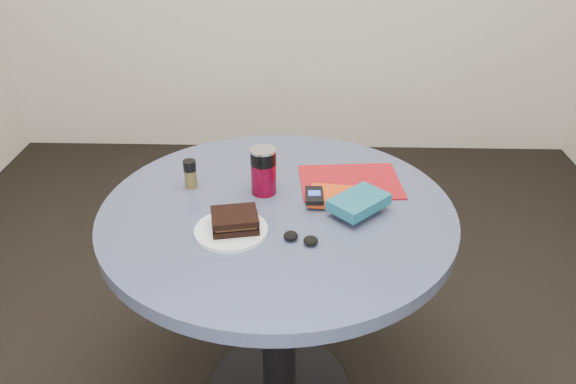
{
  "coord_description": "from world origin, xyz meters",
  "views": [
    {
      "loc": [
        0.07,
        -1.35,
        1.58
      ],
      "look_at": [
        0.03,
        0.0,
        0.8
      ],
      "focal_mm": 35.0,
      "sensor_mm": 36.0,
      "label": 1
    }
  ],
  "objects_px": {
    "plate": "(231,231)",
    "sandwich": "(235,220)",
    "soda_can": "(264,171)",
    "mp3_player": "(314,195)",
    "magazine": "(350,182)",
    "headphones": "(301,238)",
    "pepper_grinder": "(190,174)",
    "red_book": "(341,197)",
    "table": "(278,254)",
    "novel": "(359,202)"
  },
  "relations": [
    {
      "from": "table",
      "to": "mp3_player",
      "type": "xyz_separation_m",
      "value": [
        0.1,
        0.02,
        0.19
      ]
    },
    {
      "from": "magazine",
      "to": "red_book",
      "type": "distance_m",
      "value": 0.12
    },
    {
      "from": "soda_can",
      "to": "mp3_player",
      "type": "xyz_separation_m",
      "value": [
        0.15,
        -0.06,
        -0.04
      ]
    },
    {
      "from": "headphones",
      "to": "pepper_grinder",
      "type": "bearing_deg",
      "value": 140.04
    },
    {
      "from": "magazine",
      "to": "red_book",
      "type": "height_order",
      "value": "red_book"
    },
    {
      "from": "sandwich",
      "to": "mp3_player",
      "type": "height_order",
      "value": "sandwich"
    },
    {
      "from": "magazine",
      "to": "novel",
      "type": "height_order",
      "value": "novel"
    },
    {
      "from": "table",
      "to": "sandwich",
      "type": "relative_size",
      "value": 7.28
    },
    {
      "from": "novel",
      "to": "headphones",
      "type": "distance_m",
      "value": 0.21
    },
    {
      "from": "soda_can",
      "to": "novel",
      "type": "height_order",
      "value": "soda_can"
    },
    {
      "from": "sandwich",
      "to": "pepper_grinder",
      "type": "height_order",
      "value": "pepper_grinder"
    },
    {
      "from": "headphones",
      "to": "red_book",
      "type": "bearing_deg",
      "value": 61.2
    },
    {
      "from": "headphones",
      "to": "mp3_player",
      "type": "bearing_deg",
      "value": 79.11
    },
    {
      "from": "red_book",
      "to": "novel",
      "type": "xyz_separation_m",
      "value": [
        0.04,
        -0.06,
        0.02
      ]
    },
    {
      "from": "pepper_grinder",
      "to": "red_book",
      "type": "relative_size",
      "value": 0.48
    },
    {
      "from": "headphones",
      "to": "plate",
      "type": "bearing_deg",
      "value": 168.85
    },
    {
      "from": "sandwich",
      "to": "headphones",
      "type": "height_order",
      "value": "sandwich"
    },
    {
      "from": "plate",
      "to": "pepper_grinder",
      "type": "bearing_deg",
      "value": 121.55
    },
    {
      "from": "plate",
      "to": "headphones",
      "type": "bearing_deg",
      "value": -11.15
    },
    {
      "from": "plate",
      "to": "soda_can",
      "type": "height_order",
      "value": "soda_can"
    },
    {
      "from": "pepper_grinder",
      "to": "mp3_player",
      "type": "bearing_deg",
      "value": -13.56
    },
    {
      "from": "plate",
      "to": "magazine",
      "type": "height_order",
      "value": "plate"
    },
    {
      "from": "table",
      "to": "novel",
      "type": "xyz_separation_m",
      "value": [
        0.22,
        -0.03,
        0.2
      ]
    },
    {
      "from": "red_book",
      "to": "mp3_player",
      "type": "height_order",
      "value": "mp3_player"
    },
    {
      "from": "mp3_player",
      "to": "soda_can",
      "type": "bearing_deg",
      "value": 156.99
    },
    {
      "from": "table",
      "to": "plate",
      "type": "relative_size",
      "value": 5.18
    },
    {
      "from": "red_book",
      "to": "mp3_player",
      "type": "xyz_separation_m",
      "value": [
        -0.08,
        -0.02,
        0.01
      ]
    },
    {
      "from": "soda_can",
      "to": "pepper_grinder",
      "type": "relative_size",
      "value": 1.62
    },
    {
      "from": "sandwich",
      "to": "headphones",
      "type": "relative_size",
      "value": 1.36
    },
    {
      "from": "soda_can",
      "to": "mp3_player",
      "type": "distance_m",
      "value": 0.17
    },
    {
      "from": "pepper_grinder",
      "to": "mp3_player",
      "type": "distance_m",
      "value": 0.38
    },
    {
      "from": "sandwich",
      "to": "red_book",
      "type": "height_order",
      "value": "sandwich"
    },
    {
      "from": "magazine",
      "to": "mp3_player",
      "type": "bearing_deg",
      "value": -135.41
    },
    {
      "from": "soda_can",
      "to": "magazine",
      "type": "distance_m",
      "value": 0.28
    },
    {
      "from": "table",
      "to": "mp3_player",
      "type": "distance_m",
      "value": 0.22
    },
    {
      "from": "soda_can",
      "to": "novel",
      "type": "relative_size",
      "value": 0.88
    },
    {
      "from": "novel",
      "to": "mp3_player",
      "type": "xyz_separation_m",
      "value": [
        -0.12,
        0.05,
        -0.01
      ]
    },
    {
      "from": "plate",
      "to": "magazine",
      "type": "distance_m",
      "value": 0.43
    },
    {
      "from": "soda_can",
      "to": "magazine",
      "type": "bearing_deg",
      "value": 14.57
    },
    {
      "from": "sandwich",
      "to": "pepper_grinder",
      "type": "xyz_separation_m",
      "value": [
        -0.16,
        0.23,
        0.01
      ]
    },
    {
      "from": "soda_can",
      "to": "headphones",
      "type": "bearing_deg",
      "value": -66.18
    },
    {
      "from": "plate",
      "to": "novel",
      "type": "xyz_separation_m",
      "value": [
        0.34,
        0.11,
        0.03
      ]
    },
    {
      "from": "headphones",
      "to": "magazine",
      "type": "bearing_deg",
      "value": 65.17
    },
    {
      "from": "sandwich",
      "to": "red_book",
      "type": "distance_m",
      "value": 0.33
    },
    {
      "from": "magazine",
      "to": "headphones",
      "type": "height_order",
      "value": "headphones"
    },
    {
      "from": "table",
      "to": "magazine",
      "type": "distance_m",
      "value": 0.31
    },
    {
      "from": "plate",
      "to": "sandwich",
      "type": "distance_m",
      "value": 0.03
    },
    {
      "from": "red_book",
      "to": "headphones",
      "type": "bearing_deg",
      "value": -111.97
    },
    {
      "from": "magazine",
      "to": "mp3_player",
      "type": "distance_m",
      "value": 0.17
    },
    {
      "from": "plate",
      "to": "soda_can",
      "type": "xyz_separation_m",
      "value": [
        0.07,
        0.21,
        0.06
      ]
    }
  ]
}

